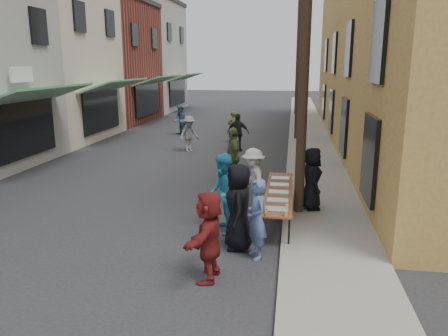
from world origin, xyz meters
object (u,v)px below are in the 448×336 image
(utility_pole_far, at_px, (298,57))
(guest_front_a, at_px, (238,207))
(utility_pole_near, at_px, (305,42))
(server, at_px, (312,179))
(catering_tray_sausage, at_px, (277,210))
(serving_table, at_px, (279,193))
(utility_pole_mid, at_px, (300,53))
(guest_front_c, at_px, (223,194))

(utility_pole_far, distance_m, guest_front_a, 26.73)
(utility_pole_near, height_order, server, utility_pole_near)
(utility_pole_near, distance_m, guest_front_a, 4.51)
(catering_tray_sausage, bearing_deg, serving_table, 90.00)
(catering_tray_sausage, bearing_deg, guest_front_a, -154.53)
(utility_pole_mid, xyz_separation_m, catering_tray_sausage, (-0.52, -14.07, -3.71))
(server, bearing_deg, catering_tray_sausage, 148.14)
(guest_front_a, xyz_separation_m, guest_front_c, (-0.47, 0.88, 0.01))
(utility_pole_mid, distance_m, server, 12.30)
(utility_pole_far, bearing_deg, utility_pole_near, -90.00)
(utility_pole_near, relative_size, guest_front_a, 4.71)
(serving_table, bearing_deg, utility_pole_far, 88.78)
(utility_pole_near, xyz_separation_m, utility_pole_mid, (0.00, 12.00, 0.00))
(utility_pole_mid, height_order, guest_front_c, utility_pole_mid)
(serving_table, relative_size, catering_tray_sausage, 8.00)
(serving_table, relative_size, server, 2.35)
(utility_pole_far, distance_m, catering_tray_sausage, 26.34)
(guest_front_a, distance_m, server, 3.16)
(serving_table, xyz_separation_m, catering_tray_sausage, (-0.00, -1.65, 0.08))
(utility_pole_mid, xyz_separation_m, guest_front_a, (-1.33, -14.46, -3.54))
(serving_table, distance_m, catering_tray_sausage, 1.65)
(serving_table, bearing_deg, guest_front_a, -111.70)
(catering_tray_sausage, distance_m, server, 2.46)
(guest_front_a, relative_size, guest_front_c, 0.99)
(catering_tray_sausage, height_order, server, server)
(server, bearing_deg, serving_table, 116.00)
(utility_pole_mid, height_order, serving_table, utility_pole_mid)
(guest_front_a, relative_size, server, 1.12)
(utility_pole_far, xyz_separation_m, catering_tray_sausage, (-0.52, -26.07, -3.71))
(utility_pole_far, relative_size, guest_front_a, 4.71)
(guest_front_a, bearing_deg, utility_pole_near, 141.98)
(serving_table, distance_m, guest_front_c, 1.75)
(utility_pole_near, bearing_deg, utility_pole_mid, 90.00)
(utility_pole_mid, xyz_separation_m, utility_pole_far, (0.00, 12.00, 0.00))
(utility_pole_far, relative_size, serving_table, 2.25)
(guest_front_c, bearing_deg, serving_table, 114.09)
(catering_tray_sausage, relative_size, guest_front_c, 0.26)
(catering_tray_sausage, distance_m, guest_front_a, 0.91)
(catering_tray_sausage, xyz_separation_m, guest_front_c, (-1.28, 0.49, 0.17))
(utility_pole_near, xyz_separation_m, guest_front_a, (-1.33, -2.46, -3.54))
(utility_pole_mid, xyz_separation_m, server, (0.33, -11.77, -3.55))
(serving_table, bearing_deg, utility_pole_mid, 87.59)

